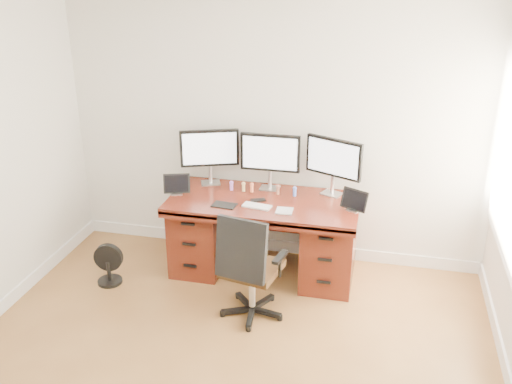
% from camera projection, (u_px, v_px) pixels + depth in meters
% --- Properties ---
extents(back_wall, '(4.00, 0.10, 2.70)m').
position_uv_depth(back_wall, '(274.00, 121.00, 5.27)').
color(back_wall, silver).
rests_on(back_wall, ground).
extents(desk, '(1.70, 0.80, 0.75)m').
position_uv_depth(desk, '(264.00, 233.00, 5.26)').
color(desk, '#521B10').
rests_on(desk, ground).
extents(office_chair, '(0.59, 0.59, 0.95)m').
position_uv_depth(office_chair, '(250.00, 284.00, 4.63)').
color(office_chair, black).
rests_on(office_chair, ground).
extents(floor_fan, '(0.26, 0.22, 0.38)m').
position_uv_depth(floor_fan, '(108.00, 265.00, 5.15)').
color(floor_fan, black).
rests_on(floor_fan, ground).
extents(monitor_left, '(0.53, 0.23, 0.53)m').
position_uv_depth(monitor_left, '(210.00, 150.00, 5.33)').
color(monitor_left, silver).
rests_on(monitor_left, desk).
extents(monitor_center, '(0.55, 0.14, 0.53)m').
position_uv_depth(monitor_center, '(270.00, 155.00, 5.21)').
color(monitor_center, silver).
rests_on(monitor_center, desk).
extents(monitor_right, '(0.52, 0.25, 0.53)m').
position_uv_depth(monitor_right, '(334.00, 160.00, 5.08)').
color(monitor_right, silver).
rests_on(monitor_right, desk).
extents(tablet_left, '(0.25, 0.14, 0.19)m').
position_uv_depth(tablet_left, '(176.00, 185.00, 5.19)').
color(tablet_left, silver).
rests_on(tablet_left, desk).
extents(tablet_right, '(0.24, 0.17, 0.19)m').
position_uv_depth(tablet_right, '(354.00, 202.00, 4.85)').
color(tablet_right, silver).
rests_on(tablet_right, desk).
extents(keyboard, '(0.26, 0.14, 0.01)m').
position_uv_depth(keyboard, '(257.00, 206.00, 4.95)').
color(keyboard, white).
rests_on(keyboard, desk).
extents(trackpad, '(0.15, 0.15, 0.01)m').
position_uv_depth(trackpad, '(284.00, 211.00, 4.87)').
color(trackpad, silver).
rests_on(trackpad, desk).
extents(drawing_tablet, '(0.22, 0.15, 0.01)m').
position_uv_depth(drawing_tablet, '(224.00, 205.00, 4.98)').
color(drawing_tablet, black).
rests_on(drawing_tablet, desk).
extents(phone, '(0.15, 0.11, 0.01)m').
position_uv_depth(phone, '(258.00, 200.00, 5.08)').
color(phone, black).
rests_on(phone, desk).
extents(figurine_purple, '(0.04, 0.04, 0.09)m').
position_uv_depth(figurine_purple, '(231.00, 185.00, 5.28)').
color(figurine_purple, '#AA64CA').
rests_on(figurine_purple, desk).
extents(figurine_yellow, '(0.04, 0.04, 0.09)m').
position_uv_depth(figurine_yellow, '(244.00, 186.00, 5.26)').
color(figurine_yellow, '#D8B670').
rests_on(figurine_yellow, desk).
extents(figurine_orange, '(0.04, 0.04, 0.09)m').
position_uv_depth(figurine_orange, '(252.00, 187.00, 5.24)').
color(figurine_orange, '#F3774C').
rests_on(figurine_orange, desk).
extents(figurine_brown, '(0.04, 0.04, 0.09)m').
position_uv_depth(figurine_brown, '(278.00, 189.00, 5.19)').
color(figurine_brown, brown).
rests_on(figurine_brown, desk).
extents(figurine_blue, '(0.04, 0.04, 0.09)m').
position_uv_depth(figurine_blue, '(295.00, 191.00, 5.16)').
color(figurine_blue, '#506DDB').
rests_on(figurine_blue, desk).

